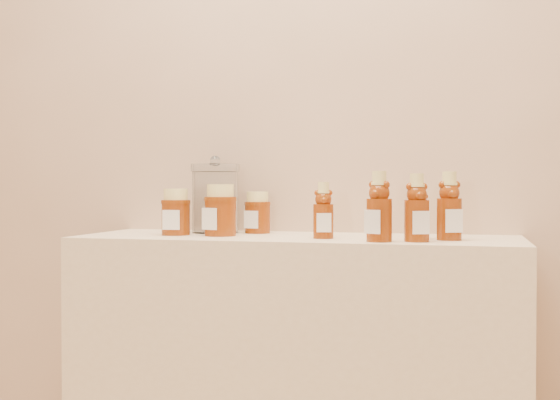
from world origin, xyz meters
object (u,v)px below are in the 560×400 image
(bear_bottle_back_left, at_px, (323,207))
(honey_jar_left, at_px, (176,212))
(bear_bottle_front_left, at_px, (379,202))
(display_table, at_px, (297,400))
(glass_canister, at_px, (215,195))

(bear_bottle_back_left, xyz_separation_m, honey_jar_left, (-0.43, 0.02, -0.02))
(bear_bottle_front_left, distance_m, honey_jar_left, 0.59)
(display_table, height_order, glass_canister, glass_canister)
(display_table, relative_size, glass_canister, 5.44)
(display_table, relative_size, bear_bottle_back_left, 7.17)
(display_table, distance_m, bear_bottle_back_left, 0.54)
(bear_bottle_front_left, xyz_separation_m, glass_canister, (-0.51, 0.21, 0.01))
(display_table, distance_m, glass_canister, 0.63)
(bear_bottle_back_left, bearing_deg, bear_bottle_front_left, -39.88)
(glass_canister, bearing_deg, honey_jar_left, -122.08)
(display_table, bearing_deg, glass_canister, 161.77)
(display_table, relative_size, bear_bottle_front_left, 6.08)
(bear_bottle_back_left, relative_size, bear_bottle_front_left, 0.85)
(honey_jar_left, height_order, glass_canister, glass_canister)
(bear_bottle_back_left, xyz_separation_m, glass_canister, (-0.35, 0.14, 0.03))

